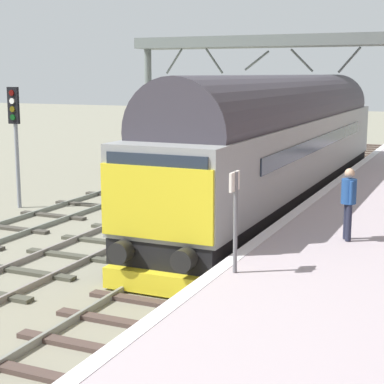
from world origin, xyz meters
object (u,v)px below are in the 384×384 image
(signal_post_near, at_px, (15,130))
(waiting_passenger, at_px, (349,197))
(platform_number_sign, at_px, (235,206))
(diesel_locomotive, at_px, (283,139))

(signal_post_near, bearing_deg, waiting_passenger, -16.63)
(signal_post_near, distance_m, waiting_passenger, 12.81)
(platform_number_sign, xyz_separation_m, waiting_passenger, (1.50, 3.30, -0.30))
(diesel_locomotive, distance_m, signal_post_near, 9.37)
(signal_post_near, bearing_deg, diesel_locomotive, 22.22)
(diesel_locomotive, relative_size, platform_number_sign, 10.26)
(diesel_locomotive, height_order, platform_number_sign, diesel_locomotive)
(waiting_passenger, bearing_deg, platform_number_sign, 129.93)
(signal_post_near, bearing_deg, platform_number_sign, -32.92)
(diesel_locomotive, distance_m, waiting_passenger, 8.06)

